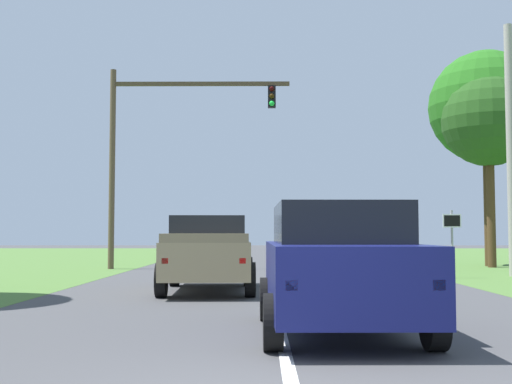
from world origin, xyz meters
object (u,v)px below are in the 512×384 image
Objects in this scene: pickup_truck_lead at (209,253)px; extra_tree_1 at (489,120)px; utility_pole_right at (511,149)px; crossing_suv_far at (348,246)px; keep_moving_sign at (452,234)px; traffic_light at (157,137)px; red_suv_near at (338,264)px; oak_tree_right at (486,107)px.

pickup_truck_lead is 0.62× the size of extra_tree_1.
crossing_suv_far is at bearing 128.98° from utility_pole_right.
utility_pole_right reaches higher than keep_moving_sign.
keep_moving_sign is at bearing -69.76° from crossing_suv_far.
extra_tree_1 is at bearing 5.29° from traffic_light.
extra_tree_1 reaches higher than crossing_suv_far.
red_suv_near is at bearing -120.62° from utility_pole_right.
traffic_light is 12.42m from keep_moving_sign.
traffic_light is 9.30m from crossing_suv_far.
oak_tree_right is (11.40, 12.58, 6.13)m from pickup_truck_lead.
utility_pole_right is 6.24m from extra_tree_1.
traffic_light is at bearing -169.69° from crossing_suv_far.
traffic_light is (-2.97, 10.19, 4.42)m from pickup_truck_lead.
red_suv_near is 22.16m from oak_tree_right.
red_suv_near is 14.88m from utility_pole_right.
keep_moving_sign is at bearing -159.89° from utility_pole_right.
keep_moving_sign is at bearing -116.65° from oak_tree_right.
oak_tree_right reaches higher than red_suv_near.
traffic_light is at bearing 153.27° from keep_moving_sign.
keep_moving_sign is at bearing 32.98° from pickup_truck_lead.
pickup_truck_lead reaches higher than crossing_suv_far.
pickup_truck_lead is 0.54× the size of oak_tree_right.
traffic_light is 0.85× the size of oak_tree_right.
pickup_truck_lead is at bearing -73.78° from traffic_light.
red_suv_near is at bearing -115.49° from extra_tree_1.
pickup_truck_lead is 16.89m from extra_tree_1.
keep_moving_sign is 0.47× the size of crossing_suv_far.
traffic_light is at bearing 107.74° from red_suv_near.
utility_pole_right reaches higher than red_suv_near.
oak_tree_right is at bearing 76.88° from extra_tree_1.
extra_tree_1 reaches higher than red_suv_near.
red_suv_near reaches higher than crossing_suv_far.
traffic_light is 13.60m from utility_pole_right.
crossing_suv_far is (-2.49, 6.75, -0.50)m from keep_moving_sign.
keep_moving_sign is 0.23× the size of oak_tree_right.
utility_pole_right is (2.30, 0.84, 2.91)m from keep_moving_sign.
extra_tree_1 is (1.31, 5.76, 1.99)m from utility_pole_right.
red_suv_near is 18.32m from traffic_light.
keep_moving_sign is (7.55, 4.90, 0.45)m from pickup_truck_lead.
red_suv_near is at bearing -98.05° from crossing_suv_far.
traffic_light reaches higher than red_suv_near.
red_suv_near reaches higher than pickup_truck_lead.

